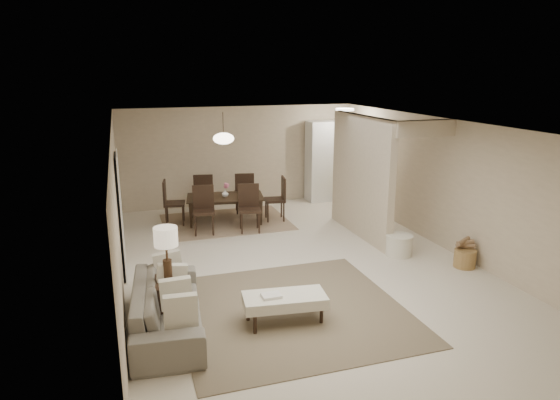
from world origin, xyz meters
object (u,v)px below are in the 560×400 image
object	(u,v)px
dining_table	(226,210)
round_pouf	(399,245)
ottoman_bench	(285,301)
side_table	(170,301)
sofa	(167,307)
wicker_basket	(465,258)
pantry_cabinet	(329,161)

from	to	relation	value
dining_table	round_pouf	bearing A→B (deg)	-39.47
ottoman_bench	side_table	world-z (taller)	side_table
sofa	side_table	world-z (taller)	sofa
round_pouf	wicker_basket	distance (m)	1.19
side_table	dining_table	world-z (taller)	side_table
sofa	round_pouf	world-z (taller)	sofa
pantry_cabinet	side_table	xyz separation A→B (m)	(-4.75, -5.53, -0.75)
sofa	dining_table	size ratio (longest dim) A/B	1.30
pantry_cabinet	ottoman_bench	bearing A→B (deg)	-118.32
wicker_basket	dining_table	distance (m)	5.23
ottoman_bench	wicker_basket	distance (m)	3.77
round_pouf	wicker_basket	size ratio (longest dim) A/B	1.34
side_table	round_pouf	xyz separation A→B (m)	(4.35, 1.28, -0.11)
pantry_cabinet	ottoman_bench	distance (m)	6.90
ottoman_bench	round_pouf	size ratio (longest dim) A/B	2.35
pantry_cabinet	wicker_basket	bearing A→B (deg)	-85.54
round_pouf	dining_table	world-z (taller)	dining_table
pantry_cabinet	ottoman_bench	size ratio (longest dim) A/B	1.77
ottoman_bench	side_table	size ratio (longest dim) A/B	1.95
pantry_cabinet	dining_table	distance (m)	3.37
round_pouf	wicker_basket	xyz separation A→B (m)	(0.80, -0.88, -0.04)
round_pouf	pantry_cabinet	bearing A→B (deg)	84.64
sofa	dining_table	xyz separation A→B (m)	(1.74, 4.54, -0.02)
dining_table	side_table	bearing A→B (deg)	-101.91
round_pouf	ottoman_bench	bearing A→B (deg)	-147.94
side_table	wicker_basket	size ratio (longest dim) A/B	1.61
ottoman_bench	wicker_basket	world-z (taller)	ottoman_bench
round_pouf	dining_table	bearing A→B (deg)	131.15
side_table	round_pouf	world-z (taller)	side_table
dining_table	pantry_cabinet	bearing A→B (deg)	30.81
pantry_cabinet	dining_table	size ratio (longest dim) A/B	1.23
sofa	dining_table	bearing A→B (deg)	-15.76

